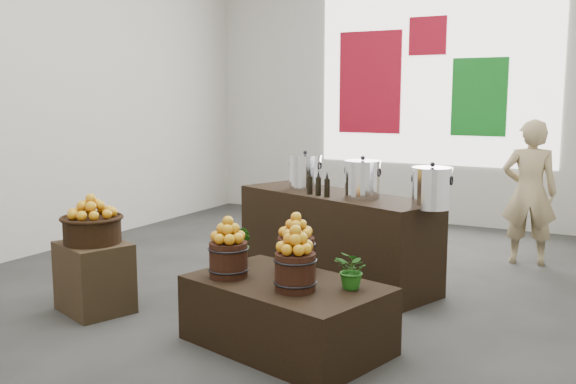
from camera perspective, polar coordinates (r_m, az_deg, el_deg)
The scene contains 24 objects.
ground at distance 5.95m, azimuth 0.26°, elevation -8.21°, with size 7.00×7.00×0.00m, color #393937.
back_wall at distance 8.95m, azimuth 11.02°, elevation 10.21°, with size 6.00×0.04×4.00m, color #BAB6AB.
back_opening at distance 8.84m, azimuth 12.86°, elevation 10.17°, with size 3.20×0.02×2.40m, color white.
deco_red_left at distance 9.11m, azimuth 7.29°, elevation 9.63°, with size 0.90×0.04×1.40m, color maroon.
deco_green_right at distance 8.68m, azimuth 16.63°, elevation 8.09°, with size 0.70×0.04×1.00m, color #11711C.
deco_red_upper at distance 8.89m, azimuth 12.32°, elevation 13.41°, with size 0.50×0.04×0.50m, color maroon.
crate at distance 5.40m, azimuth -16.83°, elevation -7.25°, with size 0.56×0.46×0.56m, color #463320.
wicker_basket at distance 5.31m, azimuth -17.01°, elevation -3.28°, with size 0.45×0.45×0.20m, color black.
apples_in_basket at distance 5.27m, azimuth -17.10°, elevation -1.21°, with size 0.35×0.35×0.19m, color #AE1605, non-canonical shape.
display_table at distance 4.48m, azimuth -0.15°, elevation -10.81°, with size 1.33×0.82×0.46m, color black.
apple_bucket_front_left at distance 4.51m, azimuth -5.32°, elevation -6.00°, with size 0.27×0.27×0.25m, color #32180D.
apples_in_bucket_front_left at distance 4.46m, azimuth -5.36°, elevation -3.35°, with size 0.20×0.20×0.18m, color #AE1605, non-canonical shape.
apple_bucket_front_right at distance 4.18m, azimuth 0.64°, elevation -7.11°, with size 0.27×0.27×0.25m, color #32180D.
apples_in_bucket_front_right at distance 4.13m, azimuth 0.65°, elevation -4.27°, with size 0.20×0.20×0.18m, color #AE1605, non-canonical shape.
apple_bucket_rear at distance 4.63m, azimuth 0.71°, elevation -5.56°, with size 0.27×0.27×0.25m, color #32180D.
apples_in_bucket_rear at distance 4.59m, azimuth 0.72°, elevation -2.98°, with size 0.20×0.20×0.18m, color #AE1605, non-canonical shape.
herb_garnish_right at distance 4.23m, azimuth 5.78°, elevation -6.91°, with size 0.23×0.20×0.26m, color #1A5612.
herb_garnish_left at distance 4.87m, azimuth -4.10°, elevation -4.66°, with size 0.16×0.13×0.29m, color #1A5612.
counter at distance 5.99m, azimuth 4.24°, elevation -4.04°, with size 2.01×0.64×0.82m, color black.
stock_pot_left at distance 6.19m, azimuth 1.54°, elevation 1.71°, with size 0.31×0.31×0.31m, color silver.
stock_pot_center at distance 5.68m, azimuth 6.63°, elevation 1.05°, with size 0.31×0.31×0.31m, color silver.
stock_pot_right at distance 5.23m, azimuth 12.65°, elevation 0.26°, with size 0.31×0.31×0.31m, color silver.
oil_cruets at distance 5.76m, azimuth 2.91°, elevation 0.78°, with size 0.22×0.05×0.23m, color black, non-canonical shape.
shopper at distance 6.96m, azimuth 20.66°, elevation -0.03°, with size 0.54×0.36×1.49m, color #9D8960.
Camera 1 is at (2.67, -5.03, 1.71)m, focal length 40.00 mm.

